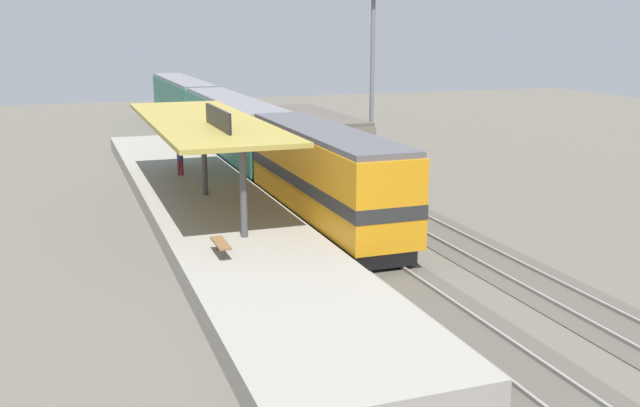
# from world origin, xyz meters

# --- Properties ---
(ground_plane) EXTENTS (120.00, 120.00, 0.00)m
(ground_plane) POSITION_xyz_m (2.00, 0.00, 0.00)
(ground_plane) COLOR #5B564C
(track_near) EXTENTS (3.20, 110.00, 0.16)m
(track_near) POSITION_xyz_m (0.00, 0.00, 0.03)
(track_near) COLOR #4E4941
(track_near) RESTS_ON ground
(track_far) EXTENTS (3.20, 110.00, 0.16)m
(track_far) POSITION_xyz_m (4.60, 0.00, 0.03)
(track_far) COLOR #4E4941
(track_far) RESTS_ON ground
(platform) EXTENTS (6.00, 44.00, 0.90)m
(platform) POSITION_xyz_m (-4.60, 0.00, 0.45)
(platform) COLOR gray
(platform) RESTS_ON ground
(station_canopy) EXTENTS (5.20, 18.00, 4.70)m
(station_canopy) POSITION_xyz_m (-4.60, -0.09, 4.53)
(station_canopy) COLOR #47474C
(station_canopy) RESTS_ON platform
(platform_bench) EXTENTS (0.44, 1.70, 0.50)m
(platform_bench) POSITION_xyz_m (-6.00, -10.05, 1.34)
(platform_bench) COLOR #333338
(platform_bench) RESTS_ON platform
(locomotive) EXTENTS (2.93, 14.43, 4.44)m
(locomotive) POSITION_xyz_m (0.00, -4.77, 2.41)
(locomotive) COLOR #28282D
(locomotive) RESTS_ON track_near
(passenger_carriage_front) EXTENTS (2.90, 20.00, 4.24)m
(passenger_carriage_front) POSITION_xyz_m (0.00, 13.23, 2.31)
(passenger_carriage_front) COLOR #28282D
(passenger_carriage_front) RESTS_ON track_near
(passenger_carriage_rear) EXTENTS (2.90, 20.00, 4.24)m
(passenger_carriage_rear) POSITION_xyz_m (0.00, 34.03, 2.31)
(passenger_carriage_rear) COLOR #28282D
(passenger_carriage_rear) RESTS_ON track_near
(freight_car) EXTENTS (2.80, 12.00, 3.54)m
(freight_car) POSITION_xyz_m (4.60, 8.89, 1.97)
(freight_car) COLOR #28282D
(freight_car) RESTS_ON track_far
(light_mast) EXTENTS (1.10, 1.10, 11.70)m
(light_mast) POSITION_xyz_m (7.80, 7.66, 8.40)
(light_mast) COLOR slate
(light_mast) RESTS_ON ground
(person_waiting) EXTENTS (0.34, 0.34, 1.71)m
(person_waiting) POSITION_xyz_m (-4.93, 5.47, 1.85)
(person_waiting) COLOR maroon
(person_waiting) RESTS_ON platform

